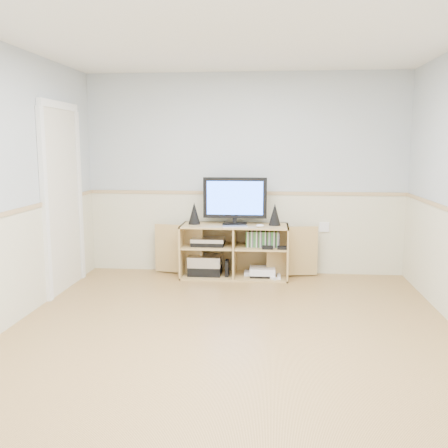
{
  "coord_description": "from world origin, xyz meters",
  "views": [
    {
      "loc": [
        0.33,
        -4.02,
        1.61
      ],
      "look_at": [
        -0.16,
        1.2,
        0.78
      ],
      "focal_mm": 40.0,
      "sensor_mm": 36.0,
      "label": 1
    }
  ],
  "objects_px": {
    "game_consoles": "(262,272)",
    "keyboard": "(235,226)",
    "media_cabinet": "(235,249)",
    "monitor": "(235,199)"
  },
  "relations": [
    {
      "from": "game_consoles",
      "to": "keyboard",
      "type": "bearing_deg",
      "value": -158.4
    },
    {
      "from": "keyboard",
      "to": "game_consoles",
      "type": "xyz_separation_m",
      "value": [
        0.32,
        0.13,
        -0.59
      ]
    },
    {
      "from": "media_cabinet",
      "to": "monitor",
      "type": "height_order",
      "value": "monitor"
    },
    {
      "from": "keyboard",
      "to": "game_consoles",
      "type": "bearing_deg",
      "value": 10.65
    },
    {
      "from": "keyboard",
      "to": "media_cabinet",
      "type": "bearing_deg",
      "value": 83.23
    },
    {
      "from": "media_cabinet",
      "to": "monitor",
      "type": "xyz_separation_m",
      "value": [
        0.0,
        -0.01,
        0.63
      ]
    },
    {
      "from": "media_cabinet",
      "to": "game_consoles",
      "type": "distance_m",
      "value": 0.43
    },
    {
      "from": "monitor",
      "to": "game_consoles",
      "type": "bearing_deg",
      "value": -10.24
    },
    {
      "from": "media_cabinet",
      "to": "game_consoles",
      "type": "relative_size",
      "value": 4.55
    },
    {
      "from": "media_cabinet",
      "to": "game_consoles",
      "type": "bearing_deg",
      "value": -11.72
    }
  ]
}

